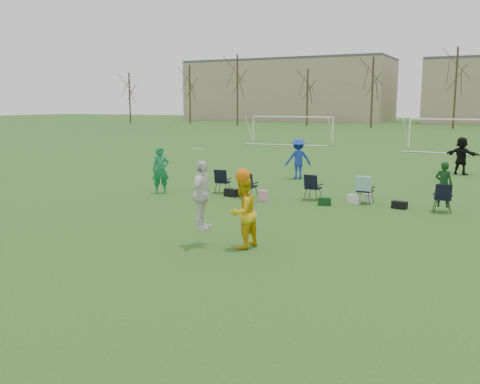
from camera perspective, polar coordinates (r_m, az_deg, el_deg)
The scene contains 9 objects.
ground at distance 13.35m, azimuth -7.47°, elevation -6.18°, with size 260.00×260.00×0.00m, color #29541A.
fielder_green_near at distance 21.61m, azimuth -8.46°, elevation 2.31°, with size 0.68×0.45×1.86m, color #147543.
fielder_blue at distance 25.73m, azimuth 6.22°, elevation 3.55°, with size 1.24×0.71×1.92m, color #1735AD.
fielder_black at distance 29.33m, azimuth 22.55°, elevation 3.59°, with size 1.77×0.56×1.91m, color black.
center_contest at distance 13.31m, azimuth -1.55°, elevation -1.34°, with size 1.76×1.30×2.48m.
sideline_setup at distance 19.78m, azimuth 9.58°, elevation 0.39°, with size 9.05×1.79×1.68m.
goal_left at distance 47.86m, azimuth 5.58°, elevation 7.41°, with size 7.39×0.76×2.46m.
goal_mid at distance 42.77m, azimuth 22.45°, elevation 6.52°, with size 7.40×0.63×2.46m.
tree_line at distance 80.77m, azimuth 22.04°, elevation 9.83°, with size 110.28×3.28×11.40m.
Camera 1 is at (7.27, -10.61, 3.57)m, focal length 40.00 mm.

